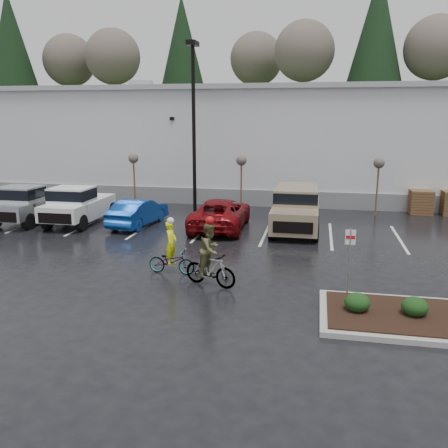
% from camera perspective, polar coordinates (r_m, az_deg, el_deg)
% --- Properties ---
extents(ground, '(120.00, 120.00, 0.00)m').
position_cam_1_polar(ground, '(14.98, -0.24, -8.31)').
color(ground, black).
rests_on(ground, ground).
extents(warehouse, '(60.50, 15.50, 7.20)m').
position_cam_1_polar(warehouse, '(35.82, 6.85, 10.10)').
color(warehouse, silver).
rests_on(warehouse, ground).
extents(wooded_ridge, '(80.00, 25.00, 6.00)m').
position_cam_1_polar(wooded_ridge, '(58.79, 8.63, 10.55)').
color(wooded_ridge, '#2A411B').
rests_on(wooded_ridge, ground).
extents(lamppost, '(0.50, 1.00, 9.22)m').
position_cam_1_polar(lamppost, '(26.55, -3.68, 13.55)').
color(lamppost, black).
rests_on(lamppost, ground).
extents(sapling_west, '(0.60, 0.60, 3.20)m').
position_cam_1_polar(sapling_west, '(28.89, -10.84, 7.43)').
color(sapling_west, '#513820').
rests_on(sapling_west, ground).
extents(sapling_mid, '(0.60, 0.60, 3.20)m').
position_cam_1_polar(sapling_mid, '(27.15, 2.10, 7.30)').
color(sapling_mid, '#513820').
rests_on(sapling_mid, ground).
extents(sapling_east, '(0.60, 0.60, 3.20)m').
position_cam_1_polar(sapling_east, '(27.01, 18.13, 6.63)').
color(sapling_east, '#513820').
rests_on(sapling_east, ground).
extents(pallet_stack_a, '(1.20, 1.20, 1.35)m').
position_cam_1_polar(pallet_stack_a, '(28.66, 22.58, 2.47)').
color(pallet_stack_a, '#513820').
rests_on(pallet_stack_a, ground).
extents(shrub_a, '(0.70, 0.70, 0.52)m').
position_cam_1_polar(shrub_a, '(13.70, 15.74, -9.08)').
color(shrub_a, black).
rests_on(shrub_a, curb_island).
extents(shrub_b, '(0.70, 0.70, 0.52)m').
position_cam_1_polar(shrub_b, '(13.91, 21.98, -9.21)').
color(shrub_b, black).
rests_on(shrub_b, curb_island).
extents(fire_lane_sign, '(0.30, 0.05, 2.20)m').
position_cam_1_polar(fire_lane_sign, '(14.49, 14.85, -3.63)').
color(fire_lane_sign, gray).
rests_on(fire_lane_sign, ground).
extents(pickup_silver, '(2.10, 5.20, 1.96)m').
position_cam_1_polar(pickup_silver, '(26.64, -22.11, 2.43)').
color(pickup_silver, '#AFB4B7').
rests_on(pickup_silver, ground).
extents(pickup_white, '(2.10, 5.20, 1.96)m').
position_cam_1_polar(pickup_white, '(25.44, -16.78, 2.38)').
color(pickup_white, white).
rests_on(pickup_white, ground).
extents(car_blue, '(1.92, 4.27, 1.36)m').
position_cam_1_polar(car_blue, '(24.07, -10.27, 1.42)').
color(car_blue, '#0D3C97').
rests_on(car_blue, ground).
extents(car_red, '(2.54, 5.32, 1.46)m').
position_cam_1_polar(car_red, '(23.09, -0.41, 1.27)').
color(car_red, maroon).
rests_on(car_red, ground).
extents(suv_tan, '(2.20, 5.10, 2.06)m').
position_cam_1_polar(suv_tan, '(22.76, 8.65, 1.71)').
color(suv_tan, gray).
rests_on(suv_tan, ground).
extents(cyclist_hivis, '(1.70, 0.68, 2.02)m').
position_cam_1_polar(cyclist_hivis, '(16.65, -6.34, -3.85)').
color(cyclist_hivis, '#3F3F44').
rests_on(cyclist_hivis, ground).
extents(cyclist_olive, '(1.86, 1.06, 2.32)m').
position_cam_1_polar(cyclist_olive, '(15.32, -1.68, -4.46)').
color(cyclist_olive, '#3F3F44').
rests_on(cyclist_olive, ground).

